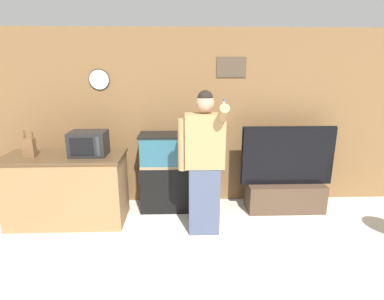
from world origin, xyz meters
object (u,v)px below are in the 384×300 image
(microwave, at_px, (89,143))
(tv_on_stand, at_px, (285,186))
(aquarium_on_stand, at_px, (177,172))
(knife_block, at_px, (29,147))
(counter_island, at_px, (67,189))
(person_standing, at_px, (204,162))

(microwave, xyz_separation_m, tv_on_stand, (2.72, 0.25, -0.74))
(aquarium_on_stand, bearing_deg, microwave, -161.88)
(knife_block, xyz_separation_m, tv_on_stand, (3.46, 0.30, -0.71))
(aquarium_on_stand, bearing_deg, tv_on_stand, -4.31)
(tv_on_stand, bearing_deg, microwave, -174.75)
(aquarium_on_stand, height_order, tv_on_stand, tv_on_stand)
(microwave, bearing_deg, tv_on_stand, 5.25)
(counter_island, height_order, person_standing, person_standing)
(knife_block, xyz_separation_m, person_standing, (2.21, -0.28, -0.13))
(knife_block, bearing_deg, counter_island, 8.76)
(aquarium_on_stand, relative_size, person_standing, 0.63)
(counter_island, bearing_deg, microwave, -1.92)
(counter_island, distance_m, person_standing, 1.91)
(counter_island, bearing_deg, aquarium_on_stand, 13.62)
(microwave, height_order, person_standing, person_standing)
(counter_island, height_order, tv_on_stand, tv_on_stand)
(microwave, relative_size, person_standing, 0.26)
(aquarium_on_stand, bearing_deg, person_standing, -64.33)
(counter_island, bearing_deg, knife_block, -171.24)
(counter_island, height_order, aquarium_on_stand, aquarium_on_stand)
(counter_island, distance_m, tv_on_stand, 3.08)
(knife_block, height_order, person_standing, person_standing)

